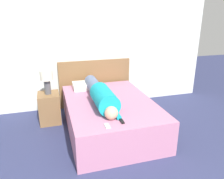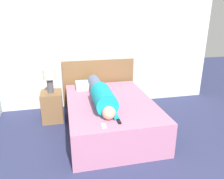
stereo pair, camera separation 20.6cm
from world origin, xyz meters
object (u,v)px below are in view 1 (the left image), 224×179
(bed, at_px, (110,115))
(tv_remote, at_px, (121,121))
(nightstand, at_px, (50,108))
(table_lamp, at_px, (47,78))
(cell_phone, at_px, (107,126))
(person_lying, at_px, (101,95))
(pillow_near_headboard, at_px, (86,85))

(bed, relative_size, tv_remote, 13.39)
(bed, bearing_deg, nightstand, 149.43)
(table_lamp, height_order, cell_phone, table_lamp)
(nightstand, distance_m, person_lying, 1.10)
(pillow_near_headboard, xyz_separation_m, cell_phone, (0.00, -1.58, -0.05))
(bed, bearing_deg, tv_remote, -93.37)
(table_lamp, height_order, tv_remote, table_lamp)
(nightstand, bearing_deg, cell_phone, -63.13)
(bed, xyz_separation_m, nightstand, (-0.98, 0.58, 0.01))
(nightstand, xyz_separation_m, person_lying, (0.82, -0.62, 0.40))
(bed, height_order, person_lying, person_lying)
(tv_remote, relative_size, cell_phone, 1.15)
(bed, bearing_deg, cell_phone, -107.67)
(pillow_near_headboard, height_order, cell_phone, pillow_near_headboard)
(nightstand, relative_size, tv_remote, 3.68)
(table_lamp, distance_m, pillow_near_headboard, 0.77)
(table_lamp, relative_size, cell_phone, 3.34)
(person_lying, relative_size, tv_remote, 10.62)
(bed, distance_m, tv_remote, 0.81)
(tv_remote, bearing_deg, table_lamp, 124.95)
(bed, distance_m, cell_phone, 0.92)
(bed, bearing_deg, pillow_near_headboard, 109.84)
(pillow_near_headboard, bearing_deg, nightstand, -166.67)
(person_lying, height_order, tv_remote, person_lying)
(table_lamp, distance_m, person_lying, 1.04)
(bed, relative_size, table_lamp, 4.63)
(nightstand, distance_m, cell_phone, 1.61)
(table_lamp, distance_m, cell_phone, 1.61)
(pillow_near_headboard, relative_size, tv_remote, 3.25)
(bed, relative_size, nightstand, 3.63)
(nightstand, relative_size, cell_phone, 4.25)
(bed, height_order, cell_phone, cell_phone)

